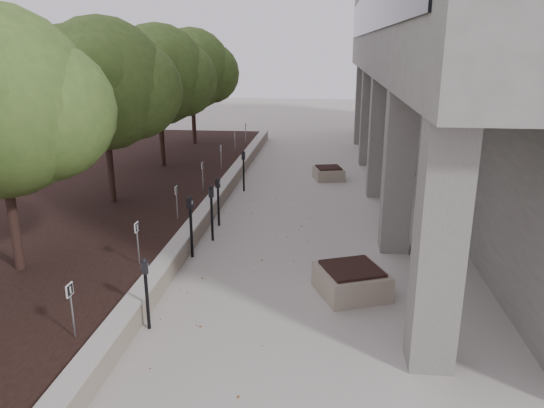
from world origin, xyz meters
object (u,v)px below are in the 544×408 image
at_px(crabapple_tree_5, 192,86).
at_px(parking_meter_2, 191,227).
at_px(parking_meter_3, 212,213).
at_px(planter_front, 351,280).
at_px(crabapple_tree_4, 159,96).
at_px(planter_back, 328,173).
at_px(crabapple_tree_2, 2,143).
at_px(crabapple_tree_3, 105,112).
at_px(parking_meter_1, 147,294).
at_px(parking_meter_4, 218,202).
at_px(parking_meter_5, 244,171).

relative_size(crabapple_tree_5, parking_meter_2, 3.46).
bearing_deg(parking_meter_3, planter_front, -58.10).
xyz_separation_m(crabapple_tree_4, planter_back, (6.54, 0.09, -2.87)).
relative_size(crabapple_tree_2, crabapple_tree_3, 1.00).
distance_m(parking_meter_1, parking_meter_2, 3.38).
bearing_deg(crabapple_tree_3, crabapple_tree_2, -90.00).
relative_size(parking_meter_4, planter_back, 1.35).
bearing_deg(planter_front, crabapple_tree_3, 146.63).
height_order(crabapple_tree_3, parking_meter_4, crabapple_tree_3).
height_order(parking_meter_2, planter_front, parking_meter_2).
height_order(crabapple_tree_5, parking_meter_5, crabapple_tree_5).
distance_m(crabapple_tree_3, crabapple_tree_5, 10.00).
height_order(crabapple_tree_4, parking_meter_3, crabapple_tree_4).
distance_m(crabapple_tree_3, planter_back, 8.77).
bearing_deg(crabapple_tree_4, crabapple_tree_5, 90.00).
bearing_deg(crabapple_tree_2, planter_front, 2.93).
distance_m(crabapple_tree_4, parking_meter_1, 12.16).
xyz_separation_m(parking_meter_2, planter_back, (3.29, 8.16, -0.54)).
height_order(parking_meter_2, parking_meter_3, parking_meter_2).
relative_size(parking_meter_2, parking_meter_4, 1.10).
bearing_deg(crabapple_tree_2, crabapple_tree_4, 90.00).
relative_size(parking_meter_3, planter_front, 1.18).
distance_m(crabapple_tree_2, planter_back, 12.36).
distance_m(parking_meter_3, parking_meter_4, 1.20).
xyz_separation_m(crabapple_tree_3, parking_meter_5, (3.55, 3.03, -2.39)).
height_order(parking_meter_4, planter_front, parking_meter_4).
height_order(crabapple_tree_3, parking_meter_2, crabapple_tree_3).
bearing_deg(crabapple_tree_4, parking_meter_3, -63.12).
xyz_separation_m(crabapple_tree_2, crabapple_tree_3, (0.00, 5.00, 0.00)).
height_order(crabapple_tree_2, crabapple_tree_5, same).
relative_size(crabapple_tree_3, planter_back, 5.14).
bearing_deg(parking_meter_5, planter_back, 33.97).
xyz_separation_m(crabapple_tree_3, parking_meter_1, (3.31, -6.45, -2.42)).
distance_m(crabapple_tree_5, parking_meter_2, 13.67).
height_order(crabapple_tree_5, planter_front, crabapple_tree_5).
bearing_deg(parking_meter_1, parking_meter_5, 71.74).
height_order(crabapple_tree_2, planter_back, crabapple_tree_2).
xyz_separation_m(crabapple_tree_2, parking_meter_4, (3.42, 4.29, -2.41)).
distance_m(crabapple_tree_3, parking_meter_2, 5.05).
distance_m(crabapple_tree_2, crabapple_tree_5, 15.00).
distance_m(crabapple_tree_3, parking_meter_3, 4.63).
bearing_deg(parking_meter_2, crabapple_tree_3, 155.80).
bearing_deg(parking_meter_1, crabapple_tree_4, 89.33).
relative_size(crabapple_tree_3, crabapple_tree_4, 1.00).
height_order(crabapple_tree_5, parking_meter_4, crabapple_tree_5).
bearing_deg(parking_meter_3, parking_meter_2, -122.67).
xyz_separation_m(parking_meter_2, parking_meter_3, (0.25, 1.16, -0.02)).
bearing_deg(parking_meter_5, crabapple_tree_2, -114.41).
height_order(crabapple_tree_3, parking_meter_5, crabapple_tree_3).
height_order(parking_meter_1, planter_front, parking_meter_1).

